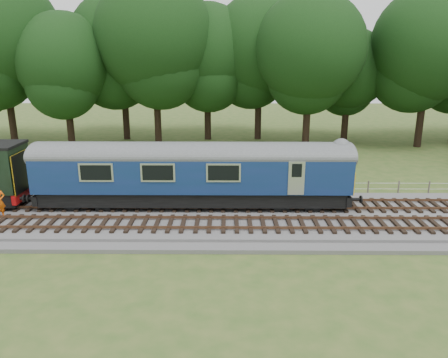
{
  "coord_description": "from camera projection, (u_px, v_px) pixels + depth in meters",
  "views": [
    {
      "loc": [
        -3.28,
        -23.02,
        9.04
      ],
      "look_at": [
        -3.48,
        1.4,
        2.0
      ],
      "focal_mm": 35.0,
      "sensor_mm": 36.0,
      "label": 1
    }
  ],
  "objects": [
    {
      "name": "track_south",
      "position": [
        290.0,
        224.0,
        22.95
      ],
      "size": [
        67.2,
        2.4,
        0.21
      ],
      "color": "black",
      "rests_on": "ballast"
    },
    {
      "name": "track_north",
      "position": [
        283.0,
        205.0,
        25.83
      ],
      "size": [
        67.2,
        2.4,
        0.21
      ],
      "color": "black",
      "rests_on": "ballast"
    },
    {
      "name": "tree_line",
      "position": [
        259.0,
        143.0,
        45.74
      ],
      "size": [
        70.0,
        8.0,
        18.0
      ],
      "primitive_type": null,
      "color": "black",
      "rests_on": "ground"
    },
    {
      "name": "fence",
      "position": [
        277.0,
        195.0,
        28.92
      ],
      "size": [
        64.0,
        0.12,
        1.0
      ],
      "primitive_type": null,
      "color": "#6B6054",
      "rests_on": "ground"
    },
    {
      "name": "dmu_railcar",
      "position": [
        193.0,
        169.0,
        25.26
      ],
      "size": [
        18.05,
        2.86,
        3.88
      ],
      "color": "black",
      "rests_on": "ground"
    },
    {
      "name": "ballast",
      "position": [
        286.0,
        217.0,
        24.55
      ],
      "size": [
        70.0,
        7.0,
        0.35
      ],
      "primitive_type": "cube",
      "color": "#4C4C4F",
      "rests_on": "ground"
    },
    {
      "name": "ground",
      "position": [
        285.0,
        220.0,
        24.6
      ],
      "size": [
        120.0,
        120.0,
        0.0
      ],
      "primitive_type": "plane",
      "color": "#36561F",
      "rests_on": "ground"
    }
  ]
}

